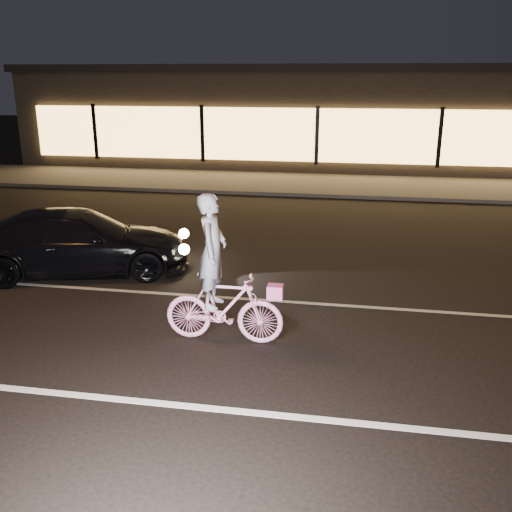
# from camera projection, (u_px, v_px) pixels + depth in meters

# --- Properties ---
(ground) EXTENTS (90.00, 90.00, 0.00)m
(ground) POSITION_uv_depth(u_px,v_px,m) (238.00, 352.00, 8.22)
(ground) COLOR black
(ground) RESTS_ON ground
(lane_stripe_near) EXTENTS (60.00, 0.12, 0.01)m
(lane_stripe_near) POSITION_uv_depth(u_px,v_px,m) (212.00, 409.00, 6.81)
(lane_stripe_near) COLOR silver
(lane_stripe_near) RESTS_ON ground
(lane_stripe_far) EXTENTS (60.00, 0.10, 0.01)m
(lane_stripe_far) POSITION_uv_depth(u_px,v_px,m) (261.00, 300.00, 10.10)
(lane_stripe_far) COLOR gray
(lane_stripe_far) RESTS_ON ground
(sidewalk) EXTENTS (30.00, 4.00, 0.12)m
(sidewalk) POSITION_uv_depth(u_px,v_px,m) (312.00, 184.00, 20.40)
(sidewalk) COLOR #383533
(sidewalk) RESTS_ON ground
(storefront) EXTENTS (25.40, 8.42, 4.20)m
(storefront) POSITION_uv_depth(u_px,v_px,m) (324.00, 114.00, 25.36)
(storefront) COLOR black
(storefront) RESTS_ON ground
(cyclist) EXTENTS (1.78, 0.61, 2.24)m
(cyclist) POSITION_uv_depth(u_px,v_px,m) (221.00, 291.00, 8.33)
(cyclist) COLOR #FB33A0
(cyclist) RESTS_ON ground
(sedan) EXTENTS (4.71, 2.98, 1.27)m
(sedan) POSITION_uv_depth(u_px,v_px,m) (79.00, 242.00, 11.34)
(sedan) COLOR black
(sedan) RESTS_ON ground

